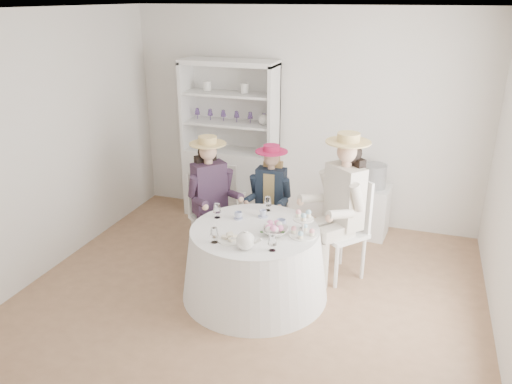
% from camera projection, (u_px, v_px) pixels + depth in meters
% --- Properties ---
extents(ground, '(4.50, 4.50, 0.00)m').
position_uv_depth(ground, '(253.00, 291.00, 5.07)').
color(ground, '#886244').
rests_on(ground, ground).
extents(ceiling, '(4.50, 4.50, 0.00)m').
position_uv_depth(ceiling, '(252.00, 9.00, 4.07)').
color(ceiling, white).
rests_on(ceiling, wall_back).
extents(wall_back, '(4.50, 0.00, 4.50)m').
position_uv_depth(wall_back, '(304.00, 118.00, 6.33)').
color(wall_back, silver).
rests_on(wall_back, ground).
extents(wall_front, '(4.50, 0.00, 4.50)m').
position_uv_depth(wall_front, '(137.00, 272.00, 2.81)').
color(wall_front, silver).
rests_on(wall_front, ground).
extents(wall_left, '(0.00, 4.50, 4.50)m').
position_uv_depth(wall_left, '(50.00, 144.00, 5.24)').
color(wall_left, silver).
rests_on(wall_left, ground).
extents(tea_table, '(1.45, 1.45, 0.72)m').
position_uv_depth(tea_table, '(255.00, 262.00, 4.91)').
color(tea_table, white).
rests_on(tea_table, ground).
extents(hutch, '(1.24, 0.52, 2.06)m').
position_uv_depth(hutch, '(231.00, 162.00, 6.62)').
color(hutch, silver).
rests_on(hutch, ground).
extents(side_table, '(0.44, 0.44, 0.64)m').
position_uv_depth(side_table, '(371.00, 211.00, 6.15)').
color(side_table, silver).
rests_on(side_table, ground).
extents(hatbox, '(0.32, 0.32, 0.29)m').
position_uv_depth(hatbox, '(374.00, 176.00, 5.98)').
color(hatbox, black).
rests_on(hatbox, side_table).
extents(guest_left, '(0.60, 0.59, 1.40)m').
position_uv_depth(guest_left, '(210.00, 191.00, 5.50)').
color(guest_left, silver).
rests_on(guest_left, ground).
extents(guest_mid, '(0.46, 0.48, 1.27)m').
position_uv_depth(guest_mid, '(271.00, 193.00, 5.65)').
color(guest_mid, silver).
rests_on(guest_mid, ground).
extents(guest_right, '(0.65, 0.67, 1.57)m').
position_uv_depth(guest_right, '(342.00, 199.00, 5.04)').
color(guest_right, silver).
rests_on(guest_right, ground).
extents(spare_chair, '(0.39, 0.39, 0.92)m').
position_uv_depth(spare_chair, '(226.00, 194.00, 6.21)').
color(spare_chair, silver).
rests_on(spare_chair, ground).
extents(teacup_a, '(0.08, 0.08, 0.06)m').
position_uv_depth(teacup_a, '(238.00, 216.00, 4.99)').
color(teacup_a, white).
rests_on(teacup_a, tea_table).
extents(teacup_b, '(0.08, 0.08, 0.07)m').
position_uv_depth(teacup_b, '(263.00, 214.00, 5.02)').
color(teacup_b, white).
rests_on(teacup_b, tea_table).
extents(teacup_c, '(0.10, 0.10, 0.08)m').
position_uv_depth(teacup_c, '(281.00, 224.00, 4.79)').
color(teacup_c, white).
rests_on(teacup_c, tea_table).
extents(flower_bowl, '(0.25, 0.25, 0.06)m').
position_uv_depth(flower_bowl, '(276.00, 232.00, 4.65)').
color(flower_bowl, white).
rests_on(flower_bowl, tea_table).
extents(flower_arrangement, '(0.17, 0.16, 0.06)m').
position_uv_depth(flower_arrangement, '(272.00, 227.00, 4.64)').
color(flower_arrangement, pink).
rests_on(flower_arrangement, tea_table).
extents(table_teapot, '(0.24, 0.17, 0.18)m').
position_uv_depth(table_teapot, '(246.00, 241.00, 4.38)').
color(table_teapot, white).
rests_on(table_teapot, tea_table).
extents(sandwich_plate, '(0.24, 0.24, 0.05)m').
position_uv_depth(sandwich_plate, '(230.00, 239.00, 4.56)').
color(sandwich_plate, white).
rests_on(sandwich_plate, tea_table).
extents(cupcake_stand, '(0.26, 0.26, 0.24)m').
position_uv_depth(cupcake_stand, '(303.00, 227.00, 4.61)').
color(cupcake_stand, white).
rests_on(cupcake_stand, tea_table).
extents(stemware_set, '(0.96, 0.92, 0.15)m').
position_uv_depth(stemware_set, '(255.00, 222.00, 4.75)').
color(stemware_set, white).
rests_on(stemware_set, tea_table).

